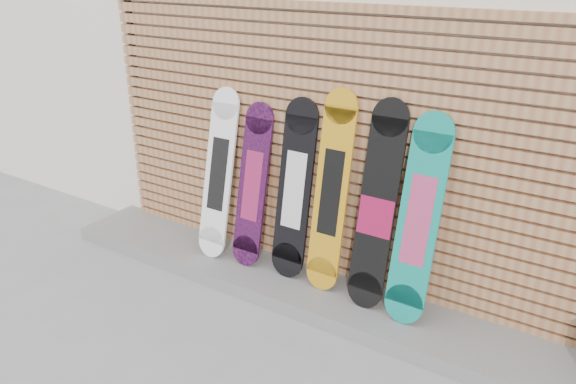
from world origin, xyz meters
name	(u,v)px	position (x,y,z in m)	size (l,w,h in m)	color
ground	(266,341)	(0.00, 0.00, 0.00)	(80.00, 80.00, 0.00)	gray
building	(493,38)	(0.50, 3.50, 1.80)	(12.00, 5.00, 3.60)	silver
concrete_step	(298,285)	(-0.15, 0.68, 0.06)	(4.60, 0.70, 0.12)	slate
slat_wall	(318,145)	(-0.15, 0.97, 1.21)	(4.26, 0.08, 2.29)	#A26B43
snowboard_0	(219,174)	(-1.01, 0.76, 0.85)	(0.28, 0.37, 1.47)	white
snowboard_1	(253,186)	(-0.66, 0.78, 0.81)	(0.27, 0.33, 1.38)	black
snowboard_2	(295,190)	(-0.26, 0.80, 0.86)	(0.30, 0.29, 1.48)	black
snowboard_3	(331,193)	(0.08, 0.79, 0.91)	(0.27, 0.30, 1.59)	orange
snowboard_4	(377,208)	(0.48, 0.77, 0.89)	(0.28, 0.35, 1.57)	black
snowboard_5	(418,221)	(0.80, 0.76, 0.87)	(0.29, 0.38, 1.51)	#0E887A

